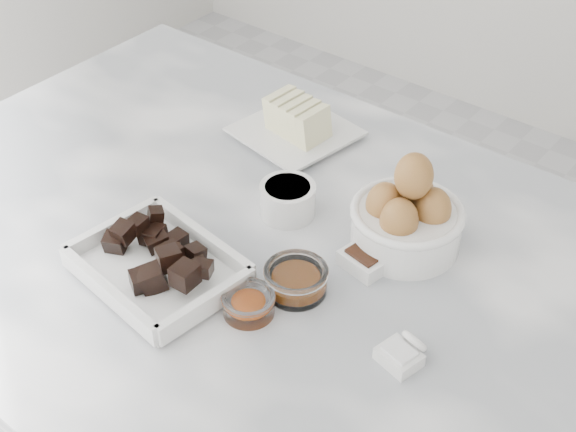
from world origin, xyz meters
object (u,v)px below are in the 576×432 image
object	(u,v)px
chocolate_dish	(157,263)
zest_bowl	(249,303)
sugar_ramekin	(288,198)
egg_bowl	(407,217)
salt_spoon	(403,353)
butter_plate	(294,123)
honey_bowl	(296,279)
vanilla_spoon	(369,256)

from	to	relation	value
chocolate_dish	zest_bowl	world-z (taller)	chocolate_dish
sugar_ramekin	egg_bowl	size ratio (longest dim) A/B	0.52
zest_bowl	salt_spoon	world-z (taller)	salt_spoon
sugar_ramekin	salt_spoon	xyz separation A→B (m)	(0.28, -0.13, -0.01)
egg_bowl	sugar_ramekin	bearing A→B (deg)	-164.77
egg_bowl	zest_bowl	world-z (taller)	egg_bowl
butter_plate	zest_bowl	world-z (taller)	butter_plate
butter_plate	zest_bowl	size ratio (longest dim) A/B	2.83
egg_bowl	honey_bowl	distance (m)	0.18
butter_plate	egg_bowl	world-z (taller)	egg_bowl
sugar_ramekin	zest_bowl	xyz separation A→B (m)	(0.09, -0.18, -0.01)
sugar_ramekin	zest_bowl	distance (m)	0.20
butter_plate	egg_bowl	xyz separation A→B (m)	(0.28, -0.12, 0.02)
egg_bowl	butter_plate	bearing A→B (deg)	157.58
chocolate_dish	butter_plate	xyz separation A→B (m)	(-0.07, 0.37, 0.00)
butter_plate	honey_bowl	size ratio (longest dim) A/B	2.30
sugar_ramekin	egg_bowl	world-z (taller)	egg_bowl
honey_bowl	vanilla_spoon	bearing A→B (deg)	65.45
zest_bowl	salt_spoon	distance (m)	0.20
honey_bowl	zest_bowl	size ratio (longest dim) A/B	1.23
butter_plate	salt_spoon	xyz separation A→B (m)	(0.39, -0.29, -0.01)
egg_bowl	chocolate_dish	bearing A→B (deg)	-130.41
vanilla_spoon	zest_bowl	bearing A→B (deg)	-111.94
sugar_ramekin	egg_bowl	xyz separation A→B (m)	(0.17, 0.05, 0.02)
chocolate_dish	butter_plate	bearing A→B (deg)	100.18
honey_bowl	butter_plate	bearing A→B (deg)	128.48
egg_bowl	vanilla_spoon	size ratio (longest dim) A/B	1.91
honey_bowl	vanilla_spoon	xyz separation A→B (m)	(0.05, 0.10, -0.00)
vanilla_spoon	salt_spoon	distance (m)	0.17
sugar_ramekin	vanilla_spoon	bearing A→B (deg)	-7.04
egg_bowl	vanilla_spoon	xyz separation A→B (m)	(-0.02, -0.06, -0.03)
chocolate_dish	zest_bowl	size ratio (longest dim) A/B	3.40
butter_plate	honey_bowl	xyz separation A→B (m)	(0.22, -0.28, -0.01)
sugar_ramekin	chocolate_dish	bearing A→B (deg)	-103.29
butter_plate	salt_spoon	size ratio (longest dim) A/B	2.94
egg_bowl	vanilla_spoon	distance (m)	0.07
sugar_ramekin	vanilla_spoon	distance (m)	0.15
sugar_ramekin	salt_spoon	distance (m)	0.31
sugar_ramekin	salt_spoon	world-z (taller)	sugar_ramekin
egg_bowl	honey_bowl	bearing A→B (deg)	-110.27
sugar_ramekin	vanilla_spoon	size ratio (longest dim) A/B	0.99
honey_bowl	salt_spoon	size ratio (longest dim) A/B	1.28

